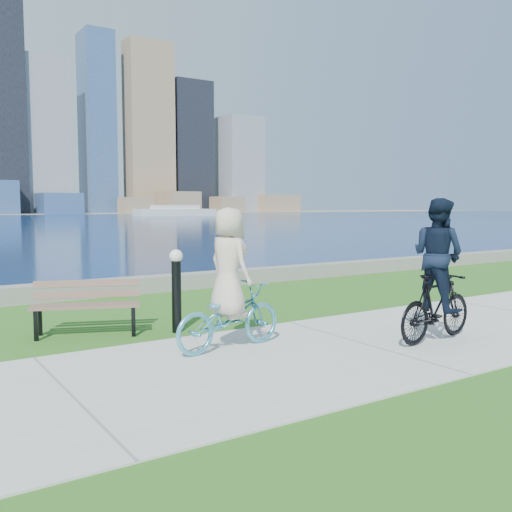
{
  "coord_description": "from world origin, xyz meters",
  "views": [
    {
      "loc": [
        -5.51,
        -5.7,
        1.94
      ],
      "look_at": [
        -0.36,
        2.17,
        1.1
      ],
      "focal_mm": 40.0,
      "sensor_mm": 36.0,
      "label": 1
    }
  ],
  "objects_px": {
    "park_bench": "(87,302)",
    "bollard_lamp": "(176,285)",
    "cyclist_woman": "(229,297)",
    "cyclist_man": "(437,281)"
  },
  "relations": [
    {
      "from": "bollard_lamp",
      "to": "cyclist_woman",
      "type": "bearing_deg",
      "value": -85.11
    },
    {
      "from": "cyclist_woman",
      "to": "cyclist_man",
      "type": "distance_m",
      "value": 2.95
    },
    {
      "from": "bollard_lamp",
      "to": "cyclist_man",
      "type": "bearing_deg",
      "value": -42.66
    },
    {
      "from": "park_bench",
      "to": "cyclist_woman",
      "type": "relative_size",
      "value": 0.87
    },
    {
      "from": "bollard_lamp",
      "to": "cyclist_man",
      "type": "distance_m",
      "value": 3.82
    },
    {
      "from": "bollard_lamp",
      "to": "cyclist_woman",
      "type": "xyz_separation_m",
      "value": [
        0.12,
        -1.37,
        -0.01
      ]
    },
    {
      "from": "park_bench",
      "to": "bollard_lamp",
      "type": "xyz_separation_m",
      "value": [
        1.2,
        -0.59,
        0.24
      ]
    },
    {
      "from": "park_bench",
      "to": "cyclist_woman",
      "type": "distance_m",
      "value": 2.38
    },
    {
      "from": "bollard_lamp",
      "to": "cyclist_woman",
      "type": "relative_size",
      "value": 0.67
    },
    {
      "from": "bollard_lamp",
      "to": "cyclist_woman",
      "type": "distance_m",
      "value": 1.38
    }
  ]
}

